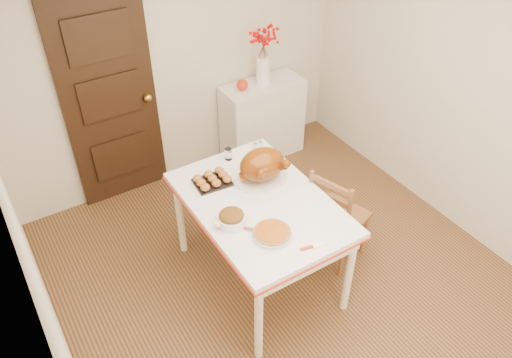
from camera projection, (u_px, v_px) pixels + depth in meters
floor at (295, 289)px, 4.18m from camera, size 3.50×4.00×0.00m
wall_back at (177, 60)px, 4.73m from camera, size 3.50×0.00×2.50m
wall_left at (38, 276)px, 2.68m from camera, size 0.00×4.00×2.50m
wall_right at (476, 100)px, 4.13m from camera, size 0.00×4.00×2.50m
door_back at (110, 102)px, 4.56m from camera, size 0.85×0.06×2.06m
sideboard at (262, 120)px, 5.43m from camera, size 0.87×0.38×0.87m
kitchen_table at (259, 241)px, 4.03m from camera, size 0.97×1.41×0.85m
chair_oak at (338, 214)px, 4.20m from camera, size 0.53×0.53×0.95m
berry_vase at (263, 56)px, 4.97m from camera, size 0.32×0.32×0.62m
apple at (242, 85)px, 5.03m from camera, size 0.12×0.12×0.12m
turkey_platter at (262, 166)px, 3.88m from camera, size 0.53×0.48×0.27m
pumpkin_pie at (272, 233)px, 3.46m from camera, size 0.30×0.30×0.06m
stuffing_dish at (232, 218)px, 3.54m from camera, size 0.31×0.27×0.10m
rolls_tray at (212, 179)px, 3.91m from camera, size 0.29×0.24×0.07m
pie_server at (314, 246)px, 3.40m from camera, size 0.21×0.09×0.01m
carving_knife at (251, 229)px, 3.52m from camera, size 0.20×0.20×0.01m
drinking_glass at (228, 154)px, 4.15m from camera, size 0.06×0.06×0.10m
shaker_pair at (258, 147)px, 4.25m from camera, size 0.09×0.06×0.09m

